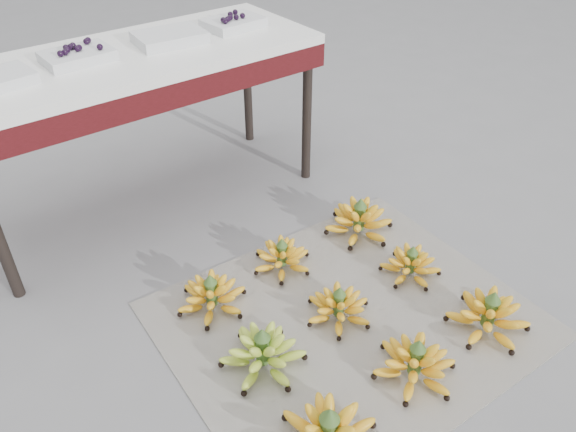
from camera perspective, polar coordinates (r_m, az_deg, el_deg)
ground at (r=2.07m, az=2.20°, el=-10.66°), size 60.00×60.00×0.00m
newspaper_mat at (r=2.08m, az=6.08°, el=-10.41°), size 1.30×1.11×0.01m
bunch_front_center at (r=1.90m, az=12.78°, el=-14.41°), size 0.35×0.35×0.17m
bunch_front_right at (r=2.12m, az=19.70°, el=-9.52°), size 0.32×0.32×0.17m
bunch_mid_left at (r=1.89m, az=-2.58°, el=-13.73°), size 0.36×0.36×0.17m
bunch_mid_center at (r=2.04m, az=5.17°, el=-9.20°), size 0.29×0.29×0.15m
bunch_mid_right at (r=2.26m, az=12.35°, el=-4.85°), size 0.26×0.26×0.14m
bunch_back_left at (r=2.09m, az=-7.75°, el=-8.05°), size 0.31×0.31×0.16m
bunch_back_center at (r=2.24m, az=-0.62°, el=-4.22°), size 0.31×0.31×0.15m
bunch_back_right at (r=2.43m, az=7.23°, el=-0.51°), size 0.35×0.35×0.18m
vendor_table at (r=2.43m, az=-15.28°, el=13.96°), size 1.50×0.60×0.72m
tray_left at (r=2.36m, az=-20.61°, el=15.03°), size 0.26×0.19×0.06m
tray_right at (r=2.46m, az=-11.93°, el=17.34°), size 0.29×0.22×0.04m
tray_far_right at (r=2.61m, az=-5.57°, el=18.97°), size 0.26×0.20×0.06m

